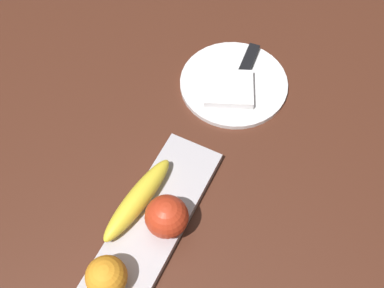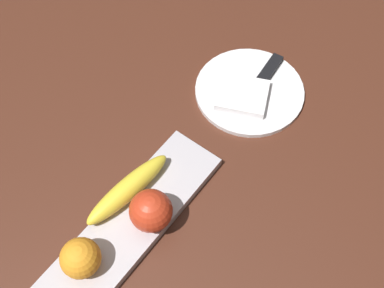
{
  "view_description": "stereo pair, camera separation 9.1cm",
  "coord_description": "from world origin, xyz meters",
  "px_view_note": "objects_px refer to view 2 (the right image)",
  "views": [
    {
      "loc": [
        0.21,
        0.19,
        0.82
      ],
      "look_at": [
        -0.22,
        -0.03,
        0.05
      ],
      "focal_mm": 45.66,
      "sensor_mm": 36.0,
      "label": 1
    },
    {
      "loc": [
        0.16,
        0.26,
        0.82
      ],
      "look_at": [
        -0.22,
        -0.03,
        0.05
      ],
      "focal_mm": 45.66,
      "sensor_mm": 36.0,
      "label": 2
    }
  ],
  "objects_px": {
    "fruit_tray": "(123,233)",
    "orange_near_apple": "(81,258)",
    "dinner_plate": "(249,91)",
    "banana": "(128,189)",
    "apple": "(150,210)",
    "folded_napkin": "(242,95)",
    "knife": "(266,75)"
  },
  "relations": [
    {
      "from": "fruit_tray",
      "to": "orange_near_apple",
      "type": "height_order",
      "value": "orange_near_apple"
    },
    {
      "from": "orange_near_apple",
      "to": "dinner_plate",
      "type": "relative_size",
      "value": 0.3
    },
    {
      "from": "banana",
      "to": "dinner_plate",
      "type": "height_order",
      "value": "banana"
    },
    {
      "from": "apple",
      "to": "folded_napkin",
      "type": "relative_size",
      "value": 0.74
    },
    {
      "from": "dinner_plate",
      "to": "folded_napkin",
      "type": "xyz_separation_m",
      "value": [
        0.03,
        -0.0,
        0.01
      ]
    },
    {
      "from": "fruit_tray",
      "to": "knife",
      "type": "height_order",
      "value": "knife"
    },
    {
      "from": "orange_near_apple",
      "to": "folded_napkin",
      "type": "xyz_separation_m",
      "value": [
        -0.46,
        0.01,
        -0.03
      ]
    },
    {
      "from": "apple",
      "to": "orange_near_apple",
      "type": "distance_m",
      "value": 0.14
    },
    {
      "from": "fruit_tray",
      "to": "folded_napkin",
      "type": "bearing_deg",
      "value": -180.0
    },
    {
      "from": "fruit_tray",
      "to": "dinner_plate",
      "type": "relative_size",
      "value": 1.93
    },
    {
      "from": "dinner_plate",
      "to": "apple",
      "type": "bearing_deg",
      "value": 4.37
    },
    {
      "from": "apple",
      "to": "folded_napkin",
      "type": "distance_m",
      "value": 0.33
    },
    {
      "from": "folded_napkin",
      "to": "knife",
      "type": "relative_size",
      "value": 0.56
    },
    {
      "from": "folded_napkin",
      "to": "knife",
      "type": "height_order",
      "value": "folded_napkin"
    },
    {
      "from": "folded_napkin",
      "to": "knife",
      "type": "bearing_deg",
      "value": 174.42
    },
    {
      "from": "apple",
      "to": "banana",
      "type": "height_order",
      "value": "apple"
    },
    {
      "from": "orange_near_apple",
      "to": "knife",
      "type": "bearing_deg",
      "value": 178.01
    },
    {
      "from": "banana",
      "to": "knife",
      "type": "distance_m",
      "value": 0.39
    },
    {
      "from": "fruit_tray",
      "to": "apple",
      "type": "bearing_deg",
      "value": 150.83
    },
    {
      "from": "orange_near_apple",
      "to": "fruit_tray",
      "type": "bearing_deg",
      "value": 172.55
    },
    {
      "from": "banana",
      "to": "folded_napkin",
      "type": "bearing_deg",
      "value": -0.27
    },
    {
      "from": "fruit_tray",
      "to": "dinner_plate",
      "type": "height_order",
      "value": "fruit_tray"
    },
    {
      "from": "fruit_tray",
      "to": "knife",
      "type": "relative_size",
      "value": 2.46
    },
    {
      "from": "folded_napkin",
      "to": "knife",
      "type": "distance_m",
      "value": 0.08
    },
    {
      "from": "dinner_plate",
      "to": "banana",
      "type": "bearing_deg",
      "value": -6.37
    },
    {
      "from": "banana",
      "to": "orange_near_apple",
      "type": "xyz_separation_m",
      "value": [
        0.15,
        0.03,
        0.01
      ]
    },
    {
      "from": "fruit_tray",
      "to": "banana",
      "type": "distance_m",
      "value": 0.08
    },
    {
      "from": "fruit_tray",
      "to": "dinner_plate",
      "type": "xyz_separation_m",
      "value": [
        -0.4,
        0.0,
        -0.0
      ]
    },
    {
      "from": "dinner_plate",
      "to": "knife",
      "type": "distance_m",
      "value": 0.05
    },
    {
      "from": "banana",
      "to": "folded_napkin",
      "type": "xyz_separation_m",
      "value": [
        -0.31,
        0.04,
        -0.02
      ]
    },
    {
      "from": "apple",
      "to": "banana",
      "type": "relative_size",
      "value": 0.4
    },
    {
      "from": "banana",
      "to": "dinner_plate",
      "type": "distance_m",
      "value": 0.35
    }
  ]
}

